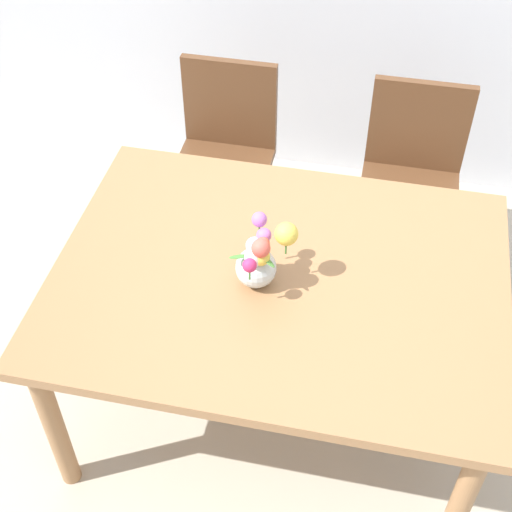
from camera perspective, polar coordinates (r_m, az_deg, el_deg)
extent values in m
plane|color=#B7AD99|center=(2.99, 1.52, -11.10)|extent=(12.00, 12.00, 0.00)
cube|color=#9E7047|center=(2.43, 1.83, -1.73)|extent=(1.50, 1.14, 0.04)
cylinder|color=#9E7047|center=(2.60, -15.54, -12.65)|extent=(0.07, 0.07, 0.69)
cylinder|color=#9E7047|center=(2.46, 15.72, -18.17)|extent=(0.07, 0.07, 0.69)
cylinder|color=#9E7047|center=(3.16, -8.71, 1.89)|extent=(0.07, 0.07, 0.69)
cylinder|color=#9E7047|center=(3.04, 15.94, -1.74)|extent=(0.07, 0.07, 0.69)
cube|color=brown|center=(3.27, -2.74, 6.72)|extent=(0.42, 0.42, 0.04)
cylinder|color=brown|center=(3.26, -0.29, 1.11)|extent=(0.04, 0.04, 0.44)
cylinder|color=brown|center=(3.33, -6.35, 1.99)|extent=(0.04, 0.04, 0.44)
cylinder|color=brown|center=(3.52, 0.95, 5.08)|extent=(0.04, 0.04, 0.44)
cylinder|color=brown|center=(3.59, -4.72, 5.83)|extent=(0.04, 0.04, 0.44)
cube|color=brown|center=(3.28, -2.06, 11.89)|extent=(0.42, 0.04, 0.42)
cube|color=brown|center=(3.20, 11.84, 4.69)|extent=(0.42, 0.42, 0.04)
cylinder|color=brown|center=(3.23, 14.18, -1.03)|extent=(0.04, 0.04, 0.44)
cylinder|color=brown|center=(3.22, 7.86, -0.09)|extent=(0.04, 0.04, 0.44)
cylinder|color=brown|center=(3.50, 14.37, 3.13)|extent=(0.04, 0.04, 0.44)
cylinder|color=brown|center=(3.48, 8.52, 4.01)|extent=(0.04, 0.04, 0.44)
cube|color=brown|center=(3.21, 12.65, 9.95)|extent=(0.42, 0.04, 0.42)
sphere|color=silver|center=(2.34, 0.00, -0.91)|extent=(0.13, 0.13, 0.13)
sphere|color=#E55B4C|center=(2.28, 0.52, 0.98)|extent=(0.05, 0.05, 0.05)
cylinder|color=#478438|center=(2.30, 0.52, 0.54)|extent=(0.01, 0.01, 0.05)
sphere|color=#EFD14C|center=(2.26, 2.40, 1.73)|extent=(0.08, 0.08, 0.08)
cylinder|color=#478438|center=(2.29, 2.36, 0.96)|extent=(0.01, 0.01, 0.09)
sphere|color=#B266C6|center=(2.31, 0.27, 2.88)|extent=(0.05, 0.05, 0.05)
cylinder|color=#478438|center=(2.34, 0.26, 2.09)|extent=(0.01, 0.01, 0.09)
sphere|color=#B266C6|center=(2.31, 0.64, 1.68)|extent=(0.05, 0.05, 0.05)
cylinder|color=#478438|center=(2.33, 0.63, 1.20)|extent=(0.01, 0.01, 0.05)
sphere|color=#EA9EBC|center=(2.30, -0.12, 0.83)|extent=(0.06, 0.06, 0.06)
cylinder|color=#478438|center=(2.31, -0.12, 0.56)|extent=(0.01, 0.01, 0.03)
sphere|color=#D12D66|center=(2.20, -0.51, -0.73)|extent=(0.04, 0.04, 0.04)
cylinder|color=#478438|center=(2.22, -0.51, -1.28)|extent=(0.01, 0.01, 0.06)
sphere|color=#EFD14C|center=(2.26, 0.38, -0.05)|extent=(0.06, 0.06, 0.06)
cylinder|color=#478438|center=(2.27, 0.37, -0.39)|extent=(0.01, 0.01, 0.04)
sphere|color=white|center=(2.26, -0.19, -0.11)|extent=(0.06, 0.06, 0.06)
cylinder|color=#478438|center=(2.27, -0.19, -0.44)|extent=(0.01, 0.01, 0.04)
sphere|color=#E55B4C|center=(2.23, 0.38, 0.62)|extent=(0.06, 0.06, 0.06)
cylinder|color=#478438|center=(2.26, 0.38, -0.09)|extent=(0.01, 0.01, 0.08)
ellipsoid|color=#478438|center=(2.25, 0.89, -0.36)|extent=(0.07, 0.06, 0.02)
ellipsoid|color=#478438|center=(2.27, -1.34, -0.04)|extent=(0.07, 0.06, 0.03)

